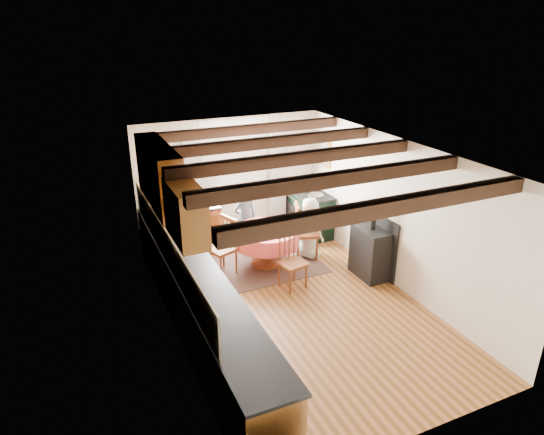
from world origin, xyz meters
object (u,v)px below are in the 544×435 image
dining_table (267,247)px  chair_right (306,231)px  chair_near (293,262)px  cup (287,231)px  chair_left (222,247)px  cast_iron_stove (371,240)px  child_right (310,228)px  aga_range (309,214)px  child_far (245,218)px

dining_table → chair_right: 0.81m
chair_near → cup: (0.17, 0.58, 0.27)m
dining_table → chair_left: 0.83m
chair_right → cast_iron_stove: size_ratio=0.77×
child_right → chair_left: bearing=69.5°
dining_table → cast_iron_stove: cast_iron_stove is taller
chair_left → cast_iron_stove: 2.50m
chair_near → aga_range: bearing=43.7°
dining_table → cup: size_ratio=11.40×
chair_left → aga_range: bearing=91.9°
chair_near → chair_right: 1.13m
cast_iron_stove → cup: size_ratio=13.50×
chair_right → cast_iron_stove: bearing=-129.6°
child_right → cup: child_right is taller
dining_table → chair_left: size_ratio=1.13×
dining_table → chair_right: size_ratio=1.10×
dining_table → child_right: 0.87m
chair_right → cup: (-0.55, -0.30, 0.22)m
cup → dining_table: bearing=127.9°
chair_right → aga_range: (0.53, 0.87, -0.07)m
chair_right → child_far: child_far is taller
aga_range → child_right: 1.01m
chair_near → chair_right: (0.71, 0.88, 0.05)m
child_right → cast_iron_stove: bearing=-169.9°
chair_left → cast_iron_stove: bearing=44.4°
aga_range → chair_right: bearing=-121.4°
cup → chair_near: bearing=-106.2°
dining_table → aga_range: 1.58m
chair_right → cup: bearing=138.3°
aga_range → child_right: bearing=-118.1°
chair_right → aga_range: chair_right is taller
cast_iron_stove → cup: cast_iron_stove is taller
child_right → aga_range: bearing=-47.1°
child_far → cast_iron_stove: bearing=124.8°
dining_table → aga_range: aga_range is taller
aga_range → cast_iron_stove: bearing=-86.7°
dining_table → child_right: size_ratio=1.00×
dining_table → chair_near: bearing=-85.3°
dining_table → child_far: 0.84m
aga_range → chair_near: bearing=-125.5°
child_far → child_right: (0.93, -0.82, -0.04)m
chair_left → chair_near: bearing=25.0°
chair_near → child_right: 1.16m
chair_left → child_far: (0.73, 0.77, 0.11)m
dining_table → chair_left: (-0.82, 0.02, 0.16)m
aga_range → cast_iron_stove: cast_iron_stove is taller
chair_right → child_far: size_ratio=0.84×
aga_range → cup: bearing=-132.7°
chair_left → cast_iron_stove: size_ratio=0.75×
chair_right → cast_iron_stove: (0.64, -1.07, 0.16)m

